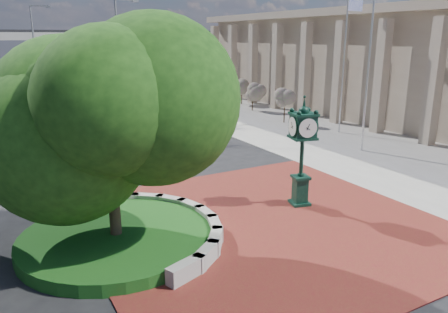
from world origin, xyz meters
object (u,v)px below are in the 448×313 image
post_clock (302,148)px  flagpole_b (344,63)px  street_lamp_far (36,44)px  street_lamp_near (120,46)px  flagpole_a (369,61)px  parked_car (75,88)px

post_clock → flagpole_b: 14.63m
post_clock → street_lamp_far: bearing=96.8°
street_lamp_near → street_lamp_far: size_ratio=0.99×
street_lamp_near → flagpole_b: bearing=-58.7°
post_clock → flagpole_a: 10.27m
flagpole_b → street_lamp_near: size_ratio=0.97×
flagpole_b → post_clock: bearing=-139.3°
flagpole_a → street_lamp_near: (-7.83, 21.30, 0.47)m
street_lamp_near → street_lamp_far: bearing=112.3°
flagpole_a → parked_car: bearing=105.8°
parked_car → street_lamp_far: (-3.54, 0.33, 4.86)m
post_clock → street_lamp_far: size_ratio=0.44×
parked_car → flagpole_b: size_ratio=0.50×
street_lamp_far → parked_car: bearing=-5.4°
flagpole_b → street_lamp_far: 33.85m
flagpole_a → street_lamp_far: bearing=111.0°
flagpole_b → street_lamp_far: street_lamp_far is taller
parked_car → post_clock: bearing=-95.9°
street_lamp_near → street_lamp_far: 14.20m
post_clock → flagpole_a: flagpole_a is taller
post_clock → flagpole_a: bearing=30.3°
flagpole_a → street_lamp_near: flagpole_a is taller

